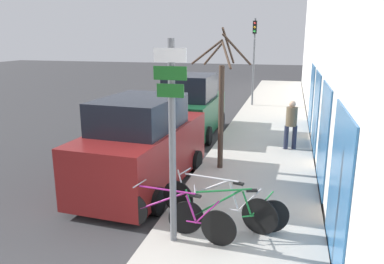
{
  "coord_description": "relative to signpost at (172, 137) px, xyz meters",
  "views": [
    {
      "loc": [
        3.39,
        -2.25,
        3.72
      ],
      "look_at": [
        0.97,
        6.94,
        1.3
      ],
      "focal_mm": 35.0,
      "sensor_mm": 36.0,
      "label": 1
    }
  ],
  "objects": [
    {
      "name": "building_facade",
      "position": [
        2.83,
        10.36,
        1.14
      ],
      "size": [
        0.23,
        32.0,
        6.5
      ],
      "color": "silver",
      "rests_on": "ground"
    },
    {
      "name": "street_tree",
      "position": [
        0.09,
        4.07,
        -0.07
      ],
      "size": [
        1.69,
        2.08,
        3.82
      ],
      "color": "#3D2D23",
      "rests_on": "sidewalk_curb"
    },
    {
      "name": "bicycle_0",
      "position": [
        -0.06,
        0.19,
        -1.54
      ],
      "size": [
        2.4,
        0.57,
        0.91
      ],
      "rotation": [
        0.0,
        0.0,
        1.39
      ],
      "color": "black",
      "rests_on": "sidewalk_curb"
    },
    {
      "name": "parked_car_0",
      "position": [
        -1.61,
        2.59,
        -1.02
      ],
      "size": [
        2.28,
        4.64,
        2.31
      ],
      "rotation": [
        0.0,
        0.0,
        -0.05
      ],
      "color": "maroon",
      "rests_on": "ground"
    },
    {
      "name": "signpost",
      "position": [
        0.0,
        0.0,
        0.0
      ],
      "size": [
        0.56,
        0.14,
        3.55
      ],
      "color": "#595B60",
      "rests_on": "sidewalk_curb"
    },
    {
      "name": "parked_car_1",
      "position": [
        -1.77,
        7.95,
        -1.02
      ],
      "size": [
        2.08,
        4.34,
        2.35
      ],
      "rotation": [
        0.0,
        0.0,
        0.01
      ],
      "color": "#144728",
      "rests_on": "ground"
    },
    {
      "name": "pedestrian_near",
      "position": [
        1.97,
        6.42,
        -1.01
      ],
      "size": [
        0.4,
        0.35,
        1.59
      ],
      "rotation": [
        0.0,
        0.0,
        0.33
      ],
      "color": "#1E2338",
      "rests_on": "sidewalk_curb"
    },
    {
      "name": "bicycle_2",
      "position": [
        0.62,
        0.84,
        -1.52
      ],
      "size": [
        2.4,
        0.72,
        0.97
      ],
      "rotation": [
        0.0,
        0.0,
        1.32
      ],
      "color": "black",
      "rests_on": "sidewalk_curb"
    },
    {
      "name": "bicycle_1",
      "position": [
        0.93,
        0.51,
        -1.55
      ],
      "size": [
        2.17,
        0.73,
        0.9
      ],
      "rotation": [
        0.0,
        0.0,
        1.86
      ],
      "color": "black",
      "rests_on": "sidewalk_curb"
    },
    {
      "name": "ground_plane",
      "position": [
        -1.52,
        7.65,
        -2.08
      ],
      "size": [
        80.0,
        80.0,
        0.0
      ],
      "primitive_type": "plane",
      "color": "#333335"
    },
    {
      "name": "traffic_light",
      "position": [
        -0.08,
        14.31,
        0.96
      ],
      "size": [
        0.2,
        0.3,
        4.5
      ],
      "color": "#595B60",
      "rests_on": "sidewalk_curb"
    },
    {
      "name": "sidewalk_curb",
      "position": [
        1.08,
        10.45,
        -2.0
      ],
      "size": [
        3.2,
        32.0,
        0.15
      ],
      "color": "#ADA89E",
      "rests_on": "ground"
    }
  ]
}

